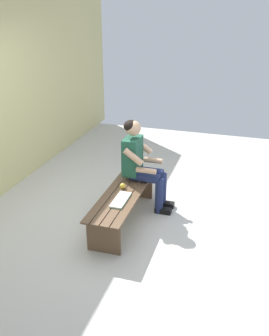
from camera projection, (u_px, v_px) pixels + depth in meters
name	position (u px, v px, depth m)	size (l,w,h in m)	color
ground_plane	(184.00, 293.00, 3.85)	(10.00, 7.00, 0.04)	beige
bench_near	(123.00, 199.00, 4.93)	(1.65, 0.47, 0.42)	brown
person_seated	(141.00, 162.00, 5.15)	(0.50, 0.69, 1.23)	#1E513D
apple	(123.00, 186.00, 4.96)	(0.07, 0.07, 0.07)	gold
book_open	(121.00, 200.00, 4.67)	(0.41, 0.16, 0.02)	white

